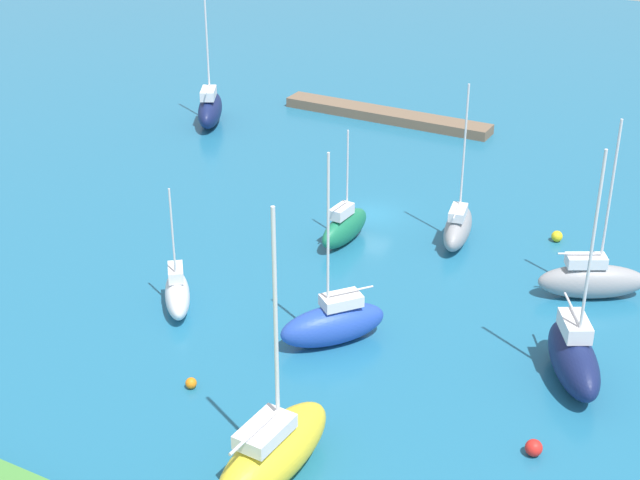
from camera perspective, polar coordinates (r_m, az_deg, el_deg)
water at (r=68.97m, az=3.20°, el=1.56°), size 160.00×160.00×0.00m
pier_dock at (r=87.87m, az=4.02°, el=7.52°), size 19.91×2.39×0.88m
sailboat_gray_far_south at (r=60.03m, az=16.07°, el=-2.30°), size 6.72×4.84×11.54m
sailboat_navy_inner_mooring at (r=86.82m, az=-6.65°, el=7.89°), size 5.04×7.13×12.43m
sailboat_blue_off_beacon at (r=53.28m, az=0.81°, el=-5.02°), size 5.63×6.25×11.60m
sailboat_white_east_end at (r=57.20m, az=-8.61°, el=-3.18°), size 4.20×4.84×8.01m
sailboat_green_west_end at (r=64.31m, az=1.49°, el=0.80°), size 1.85×5.45×8.07m
sailboat_yellow_lone_north at (r=43.97m, az=-2.83°, el=-12.62°), size 3.16×8.10×13.56m
sailboat_gray_lone_south at (r=64.89m, az=8.32°, el=0.79°), size 2.80×5.99×11.19m
sailboat_navy_mid_basin at (r=51.85m, az=15.05°, el=-6.81°), size 5.19×6.94×13.29m
mooring_buoy_red at (r=46.89m, az=12.77°, el=-12.13°), size 0.84×0.84×0.84m
mooring_buoy_yellow at (r=66.80m, az=14.10°, el=0.22°), size 0.77×0.77×0.77m
mooring_buoy_orange at (r=50.60m, az=-7.79°, el=-8.55°), size 0.61×0.61×0.61m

